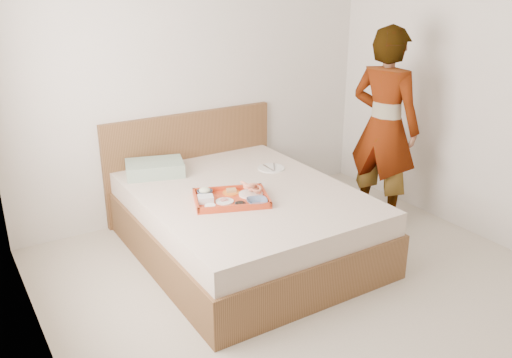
{
  "coord_description": "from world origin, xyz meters",
  "views": [
    {
      "loc": [
        -2.09,
        -2.36,
        2.12
      ],
      "look_at": [
        -0.07,
        0.9,
        0.65
      ],
      "focal_mm": 37.59,
      "sensor_mm": 36.0,
      "label": 1
    }
  ],
  "objects_px": {
    "dinner_plate": "(271,168)",
    "person": "(384,127)",
    "tray": "(231,198)",
    "bed": "(244,221)"
  },
  "relations": [
    {
      "from": "dinner_plate",
      "to": "person",
      "type": "xyz_separation_m",
      "value": [
        0.9,
        -0.42,
        0.34
      ]
    },
    {
      "from": "tray",
      "to": "dinner_plate",
      "type": "height_order",
      "value": "tray"
    },
    {
      "from": "tray",
      "to": "person",
      "type": "relative_size",
      "value": 0.31
    },
    {
      "from": "person",
      "to": "dinner_plate",
      "type": "bearing_deg",
      "value": 48.35
    },
    {
      "from": "bed",
      "to": "dinner_plate",
      "type": "xyz_separation_m",
      "value": [
        0.46,
        0.31,
        0.27
      ]
    },
    {
      "from": "dinner_plate",
      "to": "person",
      "type": "height_order",
      "value": "person"
    },
    {
      "from": "bed",
      "to": "dinner_plate",
      "type": "height_order",
      "value": "dinner_plate"
    },
    {
      "from": "bed",
      "to": "dinner_plate",
      "type": "bearing_deg",
      "value": 33.78
    },
    {
      "from": "tray",
      "to": "dinner_plate",
      "type": "xyz_separation_m",
      "value": [
        0.65,
        0.44,
        -0.02
      ]
    },
    {
      "from": "tray",
      "to": "person",
      "type": "xyz_separation_m",
      "value": [
        1.55,
        0.02,
        0.32
      ]
    }
  ]
}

